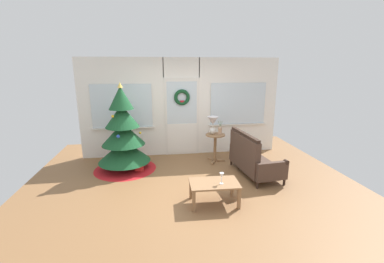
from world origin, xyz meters
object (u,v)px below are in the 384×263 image
object	(u,v)px
side_table	(215,142)
settee_sofa	(252,158)
wine_glass	(222,176)
gift_box	(139,168)
flower_vase	(220,130)
christmas_tree	(123,138)
coffee_table	(214,186)
table_lamp	(213,123)

from	to	relation	value
side_table	settee_sofa	bearing A→B (deg)	-56.41
wine_glass	gift_box	size ratio (longest dim) A/B	1.06
settee_sofa	flower_vase	xyz separation A→B (m)	(-0.50, 0.85, 0.44)
settee_sofa	gift_box	world-z (taller)	settee_sofa
christmas_tree	coffee_table	distance (m)	2.52
table_lamp	flower_vase	bearing A→B (deg)	-32.01
table_lamp	gift_box	bearing A→B (deg)	-166.30
christmas_tree	table_lamp	size ratio (longest dim) A/B	4.54
settee_sofa	wine_glass	world-z (taller)	settee_sofa
table_lamp	wine_glass	bearing A→B (deg)	-98.58
christmas_tree	side_table	distance (m)	2.20
christmas_tree	flower_vase	bearing A→B (deg)	2.92
christmas_tree	settee_sofa	size ratio (longest dim) A/B	1.35
christmas_tree	side_table	xyz separation A→B (m)	(2.18, 0.18, -0.24)
side_table	gift_box	distance (m)	1.93
flower_vase	gift_box	world-z (taller)	flower_vase
gift_box	table_lamp	bearing A→B (deg)	13.70
coffee_table	flower_vase	bearing A→B (deg)	73.14
settee_sofa	table_lamp	distance (m)	1.31
flower_vase	coffee_table	distance (m)	2.09
christmas_tree	coffee_table	bearing A→B (deg)	-47.17
table_lamp	gift_box	xyz separation A→B (m)	(-1.78, -0.43, -0.90)
settee_sofa	flower_vase	world-z (taller)	flower_vase
gift_box	coffee_table	bearing A→B (deg)	-49.87
side_table	table_lamp	xyz separation A→B (m)	(-0.06, 0.04, 0.49)
flower_vase	gift_box	distance (m)	2.10
table_lamp	flower_vase	xyz separation A→B (m)	(0.16, -0.10, -0.17)
table_lamp	coffee_table	bearing A→B (deg)	-101.85
christmas_tree	gift_box	world-z (taller)	christmas_tree
table_lamp	flower_vase	size ratio (longest dim) A/B	1.26
table_lamp	gift_box	distance (m)	2.04
table_lamp	wine_glass	distance (m)	2.18
christmas_tree	gift_box	size ratio (longest dim) A/B	10.81
gift_box	flower_vase	bearing A→B (deg)	9.77
wine_glass	gift_box	world-z (taller)	wine_glass
wine_glass	side_table	bearing A→B (deg)	79.64
settee_sofa	table_lamp	world-z (taller)	table_lamp
settee_sofa	wine_glass	xyz separation A→B (m)	(-0.98, -1.16, 0.16)
flower_vase	coffee_table	size ratio (longest dim) A/B	0.41
side_table	christmas_tree	bearing A→B (deg)	-175.37
christmas_tree	side_table	size ratio (longest dim) A/B	2.84
wine_glass	gift_box	bearing A→B (deg)	131.25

